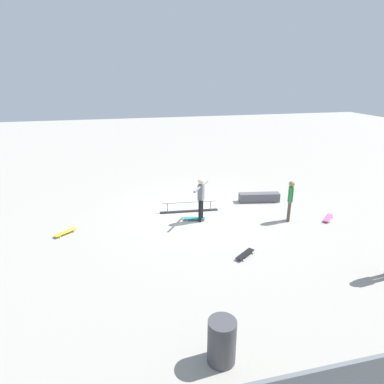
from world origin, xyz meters
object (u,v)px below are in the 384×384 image
grind_rail (189,207)px  skate_ledge (259,197)px  bystander_green_shirt (290,199)px  skateboard_main (194,218)px  loose_skateboard_black (245,254)px  loose_skateboard_yellow (65,232)px  skater_main (201,197)px  loose_skateboard_pink (328,218)px  trash_bin (222,341)px

grind_rail → skate_ledge: 3.19m
skate_ledge → bystander_green_shirt: size_ratio=1.11×
skate_ledge → skateboard_main: size_ratio=2.09×
grind_rail → bystander_green_shirt: 3.89m
loose_skateboard_black → loose_skateboard_yellow: 6.14m
grind_rail → skater_main: bearing=107.6°
skate_ledge → skater_main: (2.95, 1.33, 0.78)m
skate_ledge → loose_skateboard_black: skate_ledge is taller
loose_skateboard_pink → loose_skateboard_yellow: same height
loose_skateboard_pink → skateboard_main: bearing=-56.9°
skateboard_main → trash_bin: 6.49m
loose_skateboard_yellow → grind_rail: bearing=-27.8°
skate_ledge → skateboard_main: (3.17, 1.22, -0.12)m
skater_main → loose_skateboard_yellow: 4.89m
skater_main → bystander_green_shirt: size_ratio=1.07×
grind_rail → loose_skateboard_yellow: 4.68m
skateboard_main → trash_bin: bearing=-85.2°
skate_ledge → loose_skateboard_yellow: (7.75, 1.30, -0.12)m
bystander_green_shirt → loose_skateboard_black: bystander_green_shirt is taller
skateboard_main → loose_skateboard_black: bearing=-59.3°
loose_skateboard_yellow → skateboard_main: bearing=-38.5°
grind_rail → skateboard_main: grind_rail is taller
grind_rail → skateboard_main: bearing=95.0°
skater_main → skateboard_main: size_ratio=2.03×
bystander_green_shirt → loose_skateboard_pink: (-1.52, 0.27, -0.81)m
loose_skateboard_pink → loose_skateboard_yellow: size_ratio=0.96×
loose_skateboard_pink → skater_main: bearing=-56.2°
loose_skateboard_black → loose_skateboard_pink: 4.43m
skater_main → loose_skateboard_yellow: skater_main is taller
grind_rail → loose_skateboard_black: bearing=107.9°
skate_ledge → skater_main: bearing=24.3°
skate_ledge → loose_skateboard_yellow: bearing=9.6°
loose_skateboard_pink → bystander_green_shirt: bearing=-54.0°
grind_rail → trash_bin: 7.34m
bystander_green_shirt → skateboard_main: bearing=-71.6°
skate_ledge → trash_bin: (4.20, 7.61, 0.27)m
skateboard_main → skate_ledge: bearing=35.1°
skater_main → loose_skateboard_black: bearing=48.1°
skate_ledge → loose_skateboard_black: (2.29, 4.11, -0.12)m
loose_skateboard_black → skate_ledge: bearing=23.9°
grind_rail → loose_skateboard_pink: size_ratio=3.28×
loose_skateboard_black → skateboard_main: bearing=69.9°
loose_skateboard_pink → loose_skateboard_yellow: (9.52, -1.03, 0.00)m
skate_ledge → skater_main: size_ratio=1.03×
grind_rail → skate_ledge: (-3.17, -0.35, 0.01)m
bystander_green_shirt → loose_skateboard_yellow: size_ratio=2.10×
skateboard_main → trash_bin: size_ratio=0.89×
grind_rail → skateboard_main: size_ratio=2.84×
skate_ledge → loose_skateboard_pink: 2.93m
skateboard_main → loose_skateboard_pink: bearing=1.2°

